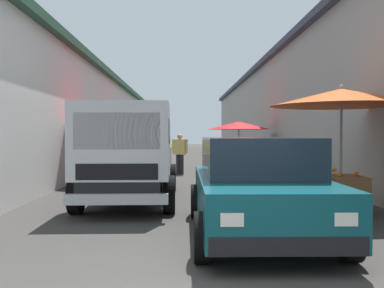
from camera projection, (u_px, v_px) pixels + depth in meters
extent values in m
plane|color=#3D3A38|center=(191.00, 172.00, 16.86)|extent=(90.00, 90.00, 0.00)
cube|color=silver|center=(29.00, 122.00, 18.90)|extent=(49.50, 7.00, 4.07)
cube|color=#284C38|center=(29.00, 74.00, 18.84)|extent=(49.80, 7.50, 0.24)
cube|color=gray|center=(348.00, 113.00, 19.21)|extent=(49.50, 7.00, 4.93)
cube|color=#383D4C|center=(349.00, 56.00, 19.15)|extent=(49.80, 7.50, 0.24)
cylinder|color=#9E9EA3|center=(341.00, 150.00, 8.20)|extent=(0.06, 0.06, 2.38)
cone|color=#D84C14|center=(341.00, 97.00, 8.18)|extent=(2.73, 2.73, 0.34)
sphere|color=#9E9EA3|center=(341.00, 86.00, 8.17)|extent=(0.07, 0.07, 0.07)
cube|color=olive|center=(343.00, 194.00, 8.07)|extent=(0.92, 0.68, 0.70)
sphere|color=orange|center=(334.00, 170.00, 8.23)|extent=(0.09, 0.09, 0.09)
sphere|color=orange|center=(356.00, 174.00, 8.03)|extent=(0.09, 0.09, 0.09)
sphere|color=orange|center=(339.00, 174.00, 7.86)|extent=(0.09, 0.09, 0.09)
cylinder|color=#9E9EA3|center=(107.00, 146.00, 12.77)|extent=(0.06, 0.06, 2.27)
cone|color=red|center=(107.00, 116.00, 12.74)|extent=(2.44, 2.44, 0.47)
sphere|color=#9E9EA3|center=(107.00, 107.00, 12.74)|extent=(0.07, 0.07, 0.07)
cube|color=brown|center=(106.00, 171.00, 12.77)|extent=(0.72, 0.58, 0.74)
sphere|color=orange|center=(112.00, 157.00, 13.01)|extent=(0.09, 0.09, 0.09)
sphere|color=orange|center=(109.00, 156.00, 12.63)|extent=(0.09, 0.09, 0.09)
sphere|color=orange|center=(100.00, 158.00, 12.62)|extent=(0.09, 0.09, 0.09)
sphere|color=orange|center=(106.00, 157.00, 12.86)|extent=(0.09, 0.09, 0.09)
sphere|color=orange|center=(109.00, 157.00, 12.84)|extent=(0.09, 0.09, 0.09)
sphere|color=orange|center=(102.00, 158.00, 12.73)|extent=(0.09, 0.09, 0.09)
cylinder|color=#9E9EA3|center=(145.00, 143.00, 19.12)|extent=(0.06, 0.06, 2.22)
cone|color=red|center=(145.00, 123.00, 19.10)|extent=(2.23, 2.23, 0.43)
sphere|color=#9E9EA3|center=(145.00, 117.00, 19.09)|extent=(0.07, 0.07, 0.07)
cube|color=#9E7547|center=(142.00, 159.00, 19.03)|extent=(0.97, 0.62, 0.78)
sphere|color=orange|center=(139.00, 149.00, 18.79)|extent=(0.09, 0.09, 0.09)
sphere|color=orange|center=(140.00, 148.00, 18.91)|extent=(0.09, 0.09, 0.09)
sphere|color=orange|center=(141.00, 149.00, 19.10)|extent=(0.09, 0.09, 0.09)
sphere|color=orange|center=(140.00, 149.00, 18.93)|extent=(0.09, 0.09, 0.09)
sphere|color=orange|center=(146.00, 149.00, 19.15)|extent=(0.09, 0.09, 0.09)
cylinder|color=#9E9EA3|center=(239.00, 145.00, 18.61)|extent=(0.06, 0.06, 2.06)
cone|color=red|center=(239.00, 125.00, 18.59)|extent=(2.79, 2.79, 0.35)
sphere|color=#9E9EA3|center=(239.00, 120.00, 18.58)|extent=(0.07, 0.07, 0.07)
cube|color=#9E7547|center=(239.00, 158.00, 18.77)|extent=(0.73, 0.71, 0.83)
sphere|color=orange|center=(237.00, 148.00, 18.58)|extent=(0.09, 0.09, 0.09)
sphere|color=orange|center=(235.00, 148.00, 18.62)|extent=(0.09, 0.09, 0.09)
sphere|color=orange|center=(240.00, 148.00, 18.92)|extent=(0.09, 0.09, 0.09)
sphere|color=orange|center=(239.00, 147.00, 18.98)|extent=(0.09, 0.09, 0.09)
sphere|color=orange|center=(237.00, 148.00, 18.87)|extent=(0.09, 0.09, 0.09)
cube|color=#0F4C56|center=(257.00, 197.00, 6.26)|extent=(3.91, 1.75, 0.64)
cube|color=#19232D|center=(255.00, 156.00, 6.39)|extent=(2.35, 1.53, 0.56)
cube|color=black|center=(288.00, 246.00, 4.35)|extent=(0.11, 1.65, 0.20)
cube|color=silver|center=(345.00, 219.00, 4.34)|extent=(0.06, 0.24, 0.14)
cube|color=silver|center=(232.00, 219.00, 4.32)|extent=(0.06, 0.24, 0.14)
cylinder|color=black|center=(349.00, 237.00, 4.95)|extent=(0.60, 0.20, 0.60)
cylinder|color=black|center=(203.00, 237.00, 4.93)|extent=(0.60, 0.20, 0.60)
cylinder|color=black|center=(292.00, 201.00, 7.60)|extent=(0.60, 0.20, 0.60)
cylinder|color=black|center=(196.00, 201.00, 7.58)|extent=(0.60, 0.20, 0.60)
cube|color=black|center=(132.00, 178.00, 9.59)|extent=(4.82, 1.52, 0.36)
cube|color=silver|center=(123.00, 141.00, 7.94)|extent=(1.56, 1.77, 1.40)
cube|color=#19232D|center=(117.00, 131.00, 7.19)|extent=(0.08, 1.47, 0.63)
cube|color=#19232D|center=(123.00, 131.00, 7.93)|extent=(1.06, 1.79, 0.45)
cube|color=black|center=(117.00, 172.00, 7.20)|extent=(0.08, 1.40, 0.28)
cube|color=silver|center=(117.00, 199.00, 7.13)|extent=(0.14, 1.75, 0.18)
cube|color=gray|center=(169.00, 157.00, 10.42)|extent=(3.16, 0.10, 0.50)
cube|color=gray|center=(102.00, 157.00, 10.37)|extent=(3.16, 0.10, 0.50)
cube|color=gray|center=(141.00, 154.00, 11.94)|extent=(0.08, 1.65, 0.50)
cylinder|color=black|center=(169.00, 194.00, 7.99)|extent=(0.72, 0.23, 0.72)
cylinder|color=black|center=(76.00, 195.00, 7.93)|extent=(0.72, 0.23, 0.72)
cylinder|color=black|center=(172.00, 178.00, 11.06)|extent=(0.72, 0.23, 0.72)
cylinder|color=black|center=(105.00, 178.00, 11.00)|extent=(0.72, 0.23, 0.72)
cylinder|color=#232328|center=(182.00, 165.00, 15.58)|extent=(0.14, 0.14, 0.75)
cylinder|color=#232328|center=(178.00, 164.00, 15.63)|extent=(0.14, 0.14, 0.75)
cube|color=#D8C666|center=(180.00, 147.00, 15.59)|extent=(0.34, 0.48, 0.56)
sphere|color=tan|center=(180.00, 137.00, 15.58)|extent=(0.20, 0.20, 0.20)
cylinder|color=#D8C666|center=(187.00, 146.00, 15.50)|extent=(0.08, 0.08, 0.50)
cylinder|color=#D8C666|center=(173.00, 146.00, 15.68)|extent=(0.08, 0.08, 0.50)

